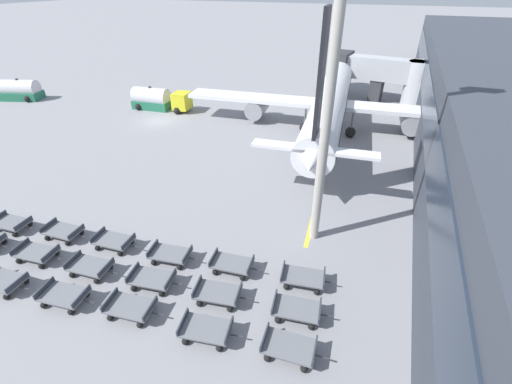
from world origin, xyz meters
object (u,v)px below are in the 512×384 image
baggage_dolly_row_mid_b_col_f (303,278)px  fuel_tanker_primary (13,90)px  baggage_dolly_row_mid_b_col_d (170,255)px  apron_light_mast (334,52)px  baggage_dolly_row_near_col_d (131,308)px  baggage_dolly_row_mid_a_col_b (37,253)px  baggage_dolly_row_near_col_b (3,281)px  baggage_dolly_row_mid_b_col_a (12,224)px  baggage_dolly_row_mid_a_col_c (90,267)px  baggage_dolly_row_mid_a_col_f (297,310)px  airplane (332,98)px  fuel_tanker_secondary (158,100)px  baggage_dolly_row_mid_b_col_e (232,264)px  baggage_dolly_row_near_col_c (64,296)px  baggage_dolly_row_near_col_f (289,347)px  baggage_dolly_row_mid_a_col_e (218,293)px  baggage_dolly_row_mid_a_col_d (152,279)px  baggage_dolly_row_near_col_e (206,330)px  baggage_dolly_row_mid_b_col_b (63,232)px  baggage_dolly_row_mid_b_col_c (114,241)px

baggage_dolly_row_mid_b_col_f → fuel_tanker_primary: bearing=158.3°
baggage_dolly_row_mid_b_col_d → apron_light_mast: size_ratio=0.15×
baggage_dolly_row_near_col_d → baggage_dolly_row_mid_a_col_b: bearing=171.6°
baggage_dolly_row_near_col_b → baggage_dolly_row_mid_b_col_a: (-4.65, 4.04, 0.00)m
baggage_dolly_row_mid_a_col_c → baggage_dolly_row_mid_a_col_f: same height
airplane → baggage_dolly_row_mid_b_col_a: bearing=-120.7°
baggage_dolly_row_mid_a_col_b → baggage_dolly_row_mid_b_col_a: bearing=159.8°
fuel_tanker_secondary → baggage_dolly_row_mid_b_col_d: bearing=-53.4°
baggage_dolly_row_mid_a_col_f → baggage_dolly_row_mid_b_col_e: (-4.59, 1.81, 0.00)m
airplane → baggage_dolly_row_near_col_c: (-8.20, -32.13, -3.00)m
baggage_dolly_row_near_col_f → apron_light_mast: (-0.96, 9.06, 11.61)m
baggage_dolly_row_mid_b_col_e → baggage_dolly_row_mid_b_col_f: bearing=6.9°
apron_light_mast → baggage_dolly_row_mid_a_col_f: bearing=-84.2°
baggage_dolly_row_mid_a_col_b → baggage_dolly_row_mid_a_col_c: (4.07, 0.32, 0.00)m
baggage_dolly_row_mid_a_col_c → baggage_dolly_row_mid_b_col_e: bearing=23.2°
baggage_dolly_row_mid_a_col_f → apron_light_mast: bearing=95.8°
fuel_tanker_secondary → baggage_dolly_row_near_col_d: bearing=-57.1°
baggage_dolly_row_mid_a_col_e → baggage_dolly_row_mid_b_col_d: 4.55m
baggage_dolly_row_mid_a_col_b → baggage_dolly_row_mid_a_col_d: (8.15, 0.87, 0.00)m
baggage_dolly_row_near_col_d → baggage_dolly_row_mid_b_col_a: bearing=167.4°
fuel_tanker_primary → baggage_dolly_row_mid_a_col_c: 43.96m
fuel_tanker_primary → baggage_dolly_row_near_col_e: size_ratio=2.79×
baggage_dolly_row_mid_a_col_b → baggage_dolly_row_near_col_d: bearing=-8.4°
baggage_dolly_row_mid_a_col_c → apron_light_mast: apron_light_mast is taller
baggage_dolly_row_mid_a_col_c → baggage_dolly_row_mid_b_col_b: 4.71m
baggage_dolly_row_mid_b_col_e → baggage_dolly_row_mid_a_col_f: bearing=-21.5°
baggage_dolly_row_near_col_b → baggage_dolly_row_near_col_c: size_ratio=0.99×
airplane → baggage_dolly_row_mid_b_col_c: 29.00m
baggage_dolly_row_mid_b_col_a → baggage_dolly_row_mid_b_col_d: (12.34, 1.43, 0.00)m
baggage_dolly_row_near_col_e → apron_light_mast: (3.15, 9.66, 11.61)m
baggage_dolly_row_mid_a_col_e → baggage_dolly_row_mid_b_col_c: 8.55m
baggage_dolly_row_mid_a_col_e → baggage_dolly_row_mid_b_col_f: bearing=35.3°
baggage_dolly_row_mid_b_col_a → apron_light_mast: bearing=19.4°
baggage_dolly_row_near_col_f → baggage_dolly_row_mid_b_col_b: 17.21m
baggage_dolly_row_mid_a_col_f → baggage_dolly_row_mid_b_col_e: same height
baggage_dolly_row_near_col_d → baggage_dolly_row_mid_b_col_a: (-12.71, 2.85, 0.00)m
baggage_dolly_row_near_col_e → baggage_dolly_row_mid_a_col_e: (-0.51, 2.28, 0.00)m
baggage_dolly_row_near_col_f → baggage_dolly_row_mid_b_col_f: same height
baggage_dolly_row_near_col_f → baggage_dolly_row_mid_b_col_d: same height
baggage_dolly_row_near_col_f → baggage_dolly_row_mid_b_col_c: size_ratio=1.00×
airplane → baggage_dolly_row_near_col_e: size_ratio=11.98×
baggage_dolly_row_near_col_f → baggage_dolly_row_mid_b_col_d: (-8.84, 3.39, 0.00)m
baggage_dolly_row_mid_a_col_b → baggage_dolly_row_mid_a_col_f: (16.53, 1.88, 0.00)m
baggage_dolly_row_mid_a_col_d → baggage_dolly_row_mid_b_col_e: (3.79, 2.82, 0.00)m
baggage_dolly_row_mid_a_col_b → baggage_dolly_row_mid_b_col_b: size_ratio=1.01×
fuel_tanker_primary → baggage_dolly_row_mid_b_col_a: (28.67, -22.24, -0.83)m
baggage_dolly_row_mid_b_col_b → baggage_dolly_row_near_col_f: bearing=-8.8°
baggage_dolly_row_mid_a_col_b → baggage_dolly_row_mid_a_col_d: same height
baggage_dolly_row_near_col_c → fuel_tanker_secondary: bearing=116.5°
fuel_tanker_secondary → baggage_dolly_row_near_col_c: (14.85, -29.78, -0.83)m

